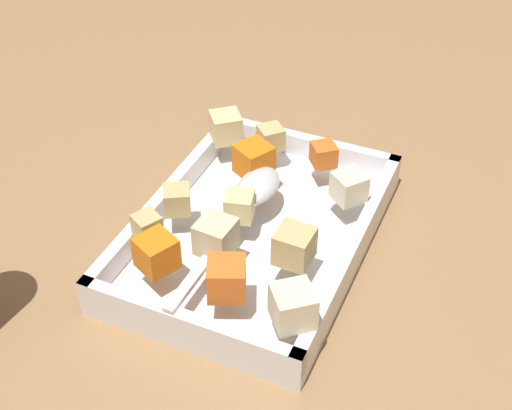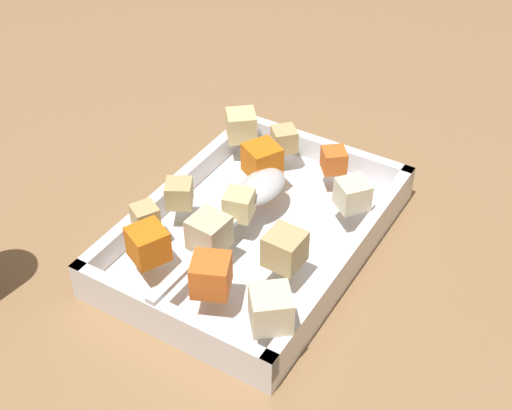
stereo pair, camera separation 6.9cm
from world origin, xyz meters
name	(u,v)px [view 1 (the left image)]	position (x,y,z in m)	size (l,w,h in m)	color
ground_plane	(266,247)	(0.00, 0.00, 0.00)	(4.00, 4.00, 0.00)	#936D47
baking_dish	(256,234)	(0.00, 0.01, 0.01)	(0.30, 0.21, 0.04)	silver
carrot_chunk_near_left	(324,155)	(0.10, -0.02, 0.05)	(0.02, 0.02, 0.02)	orange
carrot_chunk_mid_right	(254,160)	(0.06, 0.04, 0.06)	(0.03, 0.03, 0.03)	orange
carrot_chunk_heap_top	(156,253)	(-0.10, 0.06, 0.06)	(0.03, 0.03, 0.03)	orange
carrot_chunk_heap_side	(227,278)	(-0.11, -0.01, 0.06)	(0.03, 0.03, 0.03)	orange
potato_chunk_front_center	(226,127)	(0.10, 0.09, 0.06)	(0.03, 0.03, 0.03)	#E0CC89
potato_chunk_corner_se	(147,226)	(-0.07, 0.09, 0.05)	(0.02, 0.02, 0.02)	tan
potato_chunk_far_left	(239,206)	(-0.01, 0.02, 0.05)	(0.03, 0.03, 0.03)	#E0CC89
potato_chunk_near_spoon	(293,306)	(-0.11, -0.07, 0.06)	(0.03, 0.03, 0.03)	beige
potato_chunk_far_right	(216,236)	(-0.06, 0.02, 0.06)	(0.03, 0.03, 0.03)	beige
potato_chunk_center	(349,187)	(0.06, -0.06, 0.05)	(0.03, 0.03, 0.03)	beige
potato_chunk_under_handle	(294,246)	(-0.05, -0.05, 0.06)	(0.03, 0.03, 0.03)	tan
potato_chunk_corner_ne	(177,200)	(-0.03, 0.08, 0.05)	(0.03, 0.03, 0.03)	tan
potato_chunk_corner_sw	(271,138)	(0.11, 0.04, 0.05)	(0.02, 0.02, 0.02)	tan
serving_spoon	(252,194)	(0.01, 0.02, 0.05)	(0.21, 0.04, 0.02)	silver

